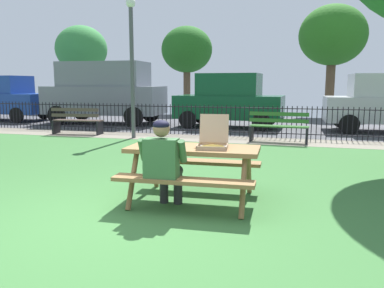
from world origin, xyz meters
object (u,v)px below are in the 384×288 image
object	(u,v)px
picnic_table_foreground	(193,159)
parked_car_center	(229,100)
parked_car_far_left	(0,97)
far_tree_center	(333,36)
pizza_box_open	(213,141)
far_tree_midleft	(187,50)
adult_at_table	(164,161)
lamp_post_walkway	(132,54)
parked_car_left	(105,91)
pizza_slice_on_table	(159,144)
park_bench_left	(77,121)
park_bench_center	(279,127)
far_tree_left	(81,50)

from	to	relation	value
picnic_table_foreground	parked_car_center	distance (m)	9.23
picnic_table_foreground	parked_car_far_left	xyz separation A→B (m)	(-11.39, 9.14, 0.41)
picnic_table_foreground	far_tree_center	size ratio (longest dim) A/B	0.34
pizza_box_open	far_tree_midleft	size ratio (longest dim) A/B	0.11
pizza_box_open	adult_at_table	size ratio (longest dim) A/B	0.44
lamp_post_walkway	far_tree_midleft	world-z (taller)	far_tree_midleft
pizza_box_open	parked_car_center	xyz separation A→B (m)	(-1.44, 9.13, 0.16)
lamp_post_walkway	far_tree_midleft	xyz separation A→B (m)	(-1.30, 10.07, 0.92)
parked_car_far_left	far_tree_midleft	world-z (taller)	far_tree_midleft
pizza_box_open	lamp_post_walkway	distance (m)	6.88
parked_car_far_left	parked_car_left	size ratio (longest dim) A/B	0.92
adult_at_table	picnic_table_foreground	bearing A→B (deg)	64.17
parked_car_left	far_tree_center	xyz separation A→B (m)	(9.01, 6.51, 2.60)
far_tree_midleft	far_tree_center	bearing A→B (deg)	0.00
pizza_slice_on_table	park_bench_left	world-z (taller)	park_bench_left
pizza_box_open	park_bench_center	xyz separation A→B (m)	(0.56, 5.86, -0.44)
pizza_slice_on_table	parked_car_far_left	xyz separation A→B (m)	(-10.85, 9.04, 0.23)
far_tree_midleft	far_tree_center	distance (m)	7.49
park_bench_center	far_tree_center	world-z (taller)	far_tree_center
park_bench_left	far_tree_midleft	size ratio (longest dim) A/B	0.35
adult_at_table	parked_car_far_left	xyz separation A→B (m)	(-11.14, 9.66, 0.35)
pizza_box_open	parked_car_center	size ratio (longest dim) A/B	0.13
parked_car_left	far_tree_left	world-z (taller)	far_tree_left
picnic_table_foreground	far_tree_midleft	distance (m)	16.59
park_bench_left	parked_car_center	bearing A→B (deg)	36.96
park_bench_left	far_tree_left	size ratio (longest dim) A/B	0.33
pizza_box_open	adult_at_table	bearing A→B (deg)	-135.18
adult_at_table	park_bench_left	world-z (taller)	adult_at_table
adult_at_table	lamp_post_walkway	xyz separation A→B (m)	(-3.17, 6.10, 1.82)
adult_at_table	far_tree_left	size ratio (longest dim) A/B	0.24
pizza_box_open	park_bench_center	bearing A→B (deg)	84.57
picnic_table_foreground	far_tree_midleft	world-z (taller)	far_tree_midleft
lamp_post_walkway	parked_car_far_left	distance (m)	8.85
pizza_box_open	lamp_post_walkway	bearing A→B (deg)	123.54
parked_car_far_left	parked_car_left	world-z (taller)	parked_car_left
park_bench_center	parked_car_left	xyz separation A→B (m)	(-7.09, 3.28, 0.89)
park_bench_left	pizza_slice_on_table	bearing A→B (deg)	-49.25
lamp_post_walkway	far_tree_left	distance (m)	12.77
far_tree_midleft	park_bench_center	bearing A→B (deg)	-60.42
adult_at_table	park_bench_center	distance (m)	6.48
park_bench_center	lamp_post_walkway	world-z (taller)	lamp_post_walkway
parked_car_center	far_tree_left	distance (m)	12.23
picnic_table_foreground	pizza_slice_on_table	xyz separation A→B (m)	(-0.54, 0.10, 0.18)
picnic_table_foreground	park_bench_left	size ratio (longest dim) A/B	1.14
far_tree_left	far_tree_center	xyz separation A→B (m)	(13.94, 0.00, 0.33)
park_bench_left	far_tree_center	size ratio (longest dim) A/B	0.30
lamp_post_walkway	parked_car_left	xyz separation A→B (m)	(-2.84, 3.56, -1.17)
parked_car_left	far_tree_left	xyz separation A→B (m)	(-4.94, 6.51, 2.27)
pizza_box_open	parked_car_left	distance (m)	11.24
adult_at_table	far_tree_left	bearing A→B (deg)	124.10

